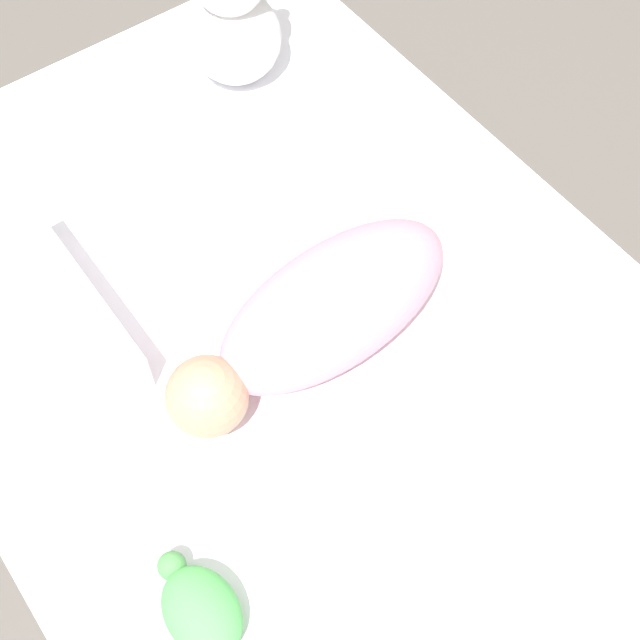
% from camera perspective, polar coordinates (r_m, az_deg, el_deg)
% --- Properties ---
extents(ground_plane, '(12.00, 12.00, 0.00)m').
position_cam_1_polar(ground_plane, '(1.49, -0.85, -4.65)').
color(ground_plane, '#514C47').
extents(bed_mattress, '(1.54, 1.03, 0.16)m').
position_cam_1_polar(bed_mattress, '(1.41, -0.89, -3.15)').
color(bed_mattress, white).
rests_on(bed_mattress, ground_plane).
extents(swaddled_baby, '(0.21, 0.49, 0.16)m').
position_cam_1_polar(swaddled_baby, '(1.28, 0.02, 0.35)').
color(swaddled_baby, pink).
rests_on(swaddled_baby, bed_mattress).
extents(bunny_plush, '(0.17, 0.17, 0.36)m').
position_cam_1_polar(bunny_plush, '(1.63, -5.62, 18.77)').
color(bunny_plush, white).
rests_on(bunny_plush, bed_mattress).
extents(turtle_plush, '(0.15, 0.09, 0.07)m').
position_cam_1_polar(turtle_plush, '(1.17, -7.70, -17.82)').
color(turtle_plush, '#51B756').
rests_on(turtle_plush, bed_mattress).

